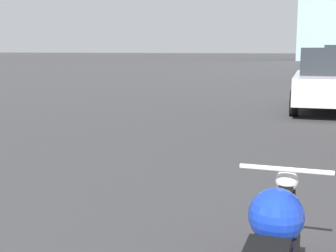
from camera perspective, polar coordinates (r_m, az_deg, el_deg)
parked_car_silver at (r=12.70m, az=19.25°, el=5.39°), size 2.14×4.70×1.59m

